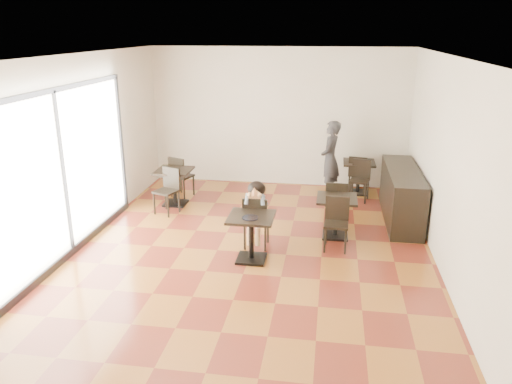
% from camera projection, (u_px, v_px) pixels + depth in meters
% --- Properties ---
extents(floor, '(6.00, 8.00, 0.01)m').
position_uv_depth(floor, '(251.00, 252.00, 8.39)').
color(floor, brown).
rests_on(floor, ground).
extents(ceiling, '(6.00, 8.00, 0.01)m').
position_uv_depth(ceiling, '(251.00, 56.00, 7.38)').
color(ceiling, white).
rests_on(ceiling, floor).
extents(wall_back, '(6.00, 0.01, 3.20)m').
position_uv_depth(wall_back, '(279.00, 118.00, 11.64)').
color(wall_back, silver).
rests_on(wall_back, floor).
extents(wall_front, '(6.00, 0.01, 3.20)m').
position_uv_depth(wall_front, '(173.00, 281.00, 4.13)').
color(wall_front, silver).
rests_on(wall_front, floor).
extents(wall_left, '(0.01, 8.00, 3.20)m').
position_uv_depth(wall_left, '(74.00, 153.00, 8.32)').
color(wall_left, silver).
rests_on(wall_left, floor).
extents(wall_right, '(0.01, 8.00, 3.20)m').
position_uv_depth(wall_right, '(449.00, 168.00, 7.45)').
color(wall_right, silver).
rests_on(wall_right, floor).
extents(storefront_window, '(0.04, 4.50, 2.60)m').
position_uv_depth(storefront_window, '(61.00, 173.00, 7.91)').
color(storefront_window, white).
rests_on(storefront_window, floor).
extents(child_table, '(0.72, 0.72, 0.76)m').
position_uv_depth(child_table, '(251.00, 238.00, 8.01)').
color(child_table, black).
rests_on(child_table, floor).
extents(child_chair, '(0.41, 0.41, 0.92)m').
position_uv_depth(child_chair, '(256.00, 221.00, 8.50)').
color(child_chair, black).
rests_on(child_chair, floor).
extents(child, '(0.41, 0.58, 1.16)m').
position_uv_depth(child, '(256.00, 215.00, 8.46)').
color(child, gray).
rests_on(child, child_chair).
extents(plate, '(0.26, 0.26, 0.02)m').
position_uv_depth(plate, '(250.00, 218.00, 7.79)').
color(plate, black).
rests_on(plate, child_table).
extents(pizza_slice, '(0.27, 0.21, 0.06)m').
position_uv_depth(pizza_slice, '(255.00, 195.00, 8.15)').
color(pizza_slice, tan).
rests_on(pizza_slice, child).
extents(adult_patron, '(0.53, 0.69, 1.69)m').
position_uv_depth(adult_patron, '(330.00, 159.00, 10.97)').
color(adult_patron, '#36363B').
rests_on(adult_patron, floor).
extents(cafe_table_mid, '(0.73, 0.73, 0.74)m').
position_uv_depth(cafe_table_mid, '(336.00, 217.00, 8.92)').
color(cafe_table_mid, black).
rests_on(cafe_table_mid, floor).
extents(cafe_table_left, '(0.94, 0.94, 0.77)m').
position_uv_depth(cafe_table_left, '(175.00, 187.00, 10.57)').
color(cafe_table_left, black).
rests_on(cafe_table_left, floor).
extents(cafe_table_back, '(0.83, 0.83, 0.74)m').
position_uv_depth(cafe_table_back, '(358.00, 178.00, 11.28)').
color(cafe_table_back, black).
rests_on(cafe_table_back, floor).
extents(chair_mid_a, '(0.42, 0.42, 0.89)m').
position_uv_depth(chair_mid_a, '(336.00, 203.00, 9.41)').
color(chair_mid_a, black).
rests_on(chair_mid_a, floor).
extents(chair_mid_b, '(0.42, 0.42, 0.89)m').
position_uv_depth(chair_mid_b, '(336.00, 225.00, 8.38)').
color(chair_mid_b, black).
rests_on(chair_mid_b, floor).
extents(chair_left_a, '(0.54, 0.54, 0.92)m').
position_uv_depth(chair_left_a, '(182.00, 176.00, 11.06)').
color(chair_left_a, black).
rests_on(chair_left_a, floor).
extents(chair_left_b, '(0.54, 0.54, 0.92)m').
position_uv_depth(chair_left_b, '(166.00, 192.00, 10.02)').
color(chair_left_b, black).
rests_on(chair_left_b, floor).
extents(chair_back_a, '(0.48, 0.48, 0.89)m').
position_uv_depth(chair_back_a, '(358.00, 174.00, 11.26)').
color(chair_back_a, black).
rests_on(chair_back_a, floor).
extents(chair_back_b, '(0.48, 0.48, 0.89)m').
position_uv_depth(chair_back_b, '(359.00, 181.00, 10.77)').
color(chair_back_b, black).
rests_on(chair_back_b, floor).
extents(service_counter, '(0.60, 2.40, 1.00)m').
position_uv_depth(service_counter, '(402.00, 195.00, 9.73)').
color(service_counter, black).
rests_on(service_counter, floor).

